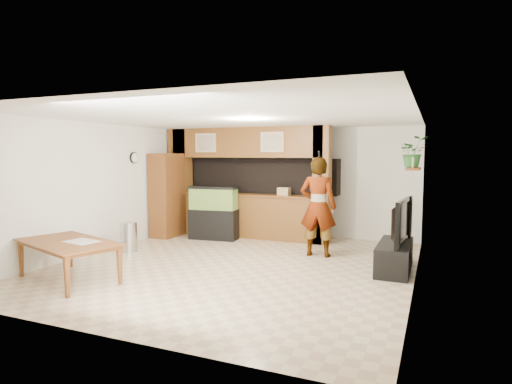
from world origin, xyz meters
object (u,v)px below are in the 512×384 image
at_px(person, 318,207).
at_px(television, 396,221).
at_px(dining_table, 67,261).
at_px(aquarium, 214,213).
at_px(pantry_cabinet, 167,195).

bearing_deg(person, television, 157.62).
bearing_deg(dining_table, person, 62.77).
xyz_separation_m(aquarium, dining_table, (-0.51, -3.82, -0.30)).
relative_size(pantry_cabinet, dining_table, 1.13).
height_order(television, dining_table, television).
bearing_deg(pantry_cabinet, dining_table, -79.35).
distance_m(pantry_cabinet, dining_table, 3.85).
bearing_deg(television, person, 75.98).
relative_size(television, dining_table, 0.75).
bearing_deg(pantry_cabinet, television, -11.50).
distance_m(aquarium, person, 2.77).
relative_size(aquarium, television, 0.94).
distance_m(television, person, 1.57).
bearing_deg(television, aquarium, 79.16).
xyz_separation_m(television, person, (-1.48, 0.51, 0.11)).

